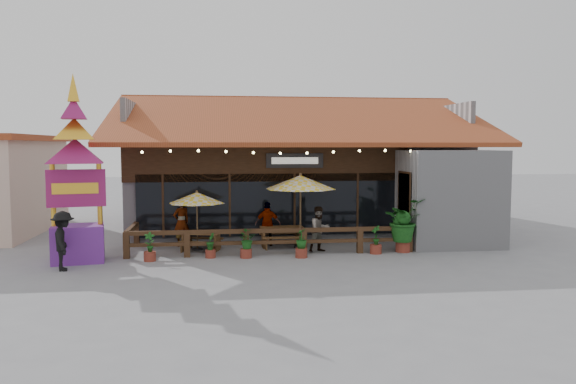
{
  "coord_description": "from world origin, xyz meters",
  "views": [
    {
      "loc": [
        -3.45,
        -19.55,
        3.77
      ],
      "look_at": [
        -0.8,
        1.5,
        2.02
      ],
      "focal_mm": 35.0,
      "sensor_mm": 36.0,
      "label": 1
    }
  ],
  "objects": [
    {
      "name": "tropical_plant",
      "position": [
        3.07,
        -0.51,
        1.09
      ],
      "size": [
        1.78,
        1.7,
        1.91
      ],
      "color": "maroon",
      "rests_on": "ground"
    },
    {
      "name": "thai_sign_tower",
      "position": [
        -7.97,
        -0.85,
        3.45
      ],
      "size": [
        2.8,
        2.8,
        6.52
      ],
      "color": "#6F2894",
      "rests_on": "ground"
    },
    {
      "name": "planter_a",
      "position": [
        -5.68,
        -1.01,
        0.4
      ],
      "size": [
        0.39,
        0.39,
        0.96
      ],
      "color": "maroon",
      "rests_on": "ground"
    },
    {
      "name": "diner_c",
      "position": [
        -1.58,
        1.36,
        0.83
      ],
      "size": [
        1.04,
        0.62,
        1.66
      ],
      "primitive_type": "imported",
      "rotation": [
        0.0,
        0.0,
        2.91
      ],
      "color": "#3A2212",
      "rests_on": "ground"
    },
    {
      "name": "picnic_table_right",
      "position": [
        -1.1,
        1.02,
        0.51
      ],
      "size": [
        1.61,
        1.39,
        0.76
      ],
      "color": "brown",
      "rests_on": "ground"
    },
    {
      "name": "diner_a",
      "position": [
        -4.82,
        1.68,
        0.9
      ],
      "size": [
        0.78,
        0.71,
        1.8
      ],
      "primitive_type": "imported",
      "rotation": [
        0.0,
        0.0,
        3.68
      ],
      "color": "#3A2212",
      "rests_on": "ground"
    },
    {
      "name": "diner_b",
      "position": [
        0.13,
        -0.09,
        0.81
      ],
      "size": [
        0.96,
        0.85,
        1.62
      ],
      "primitive_type": "imported",
      "rotation": [
        0.0,
        0.0,
        0.36
      ],
      "color": "#3A2212",
      "rests_on": "ground"
    },
    {
      "name": "planter_e",
      "position": [
        2.02,
        -0.71,
        0.42
      ],
      "size": [
        0.41,
        0.41,
        1.0
      ],
      "color": "maroon",
      "rests_on": "ground"
    },
    {
      "name": "ground",
      "position": [
        0.0,
        0.0,
        0.0
      ],
      "size": [
        100.0,
        100.0,
        0.0
      ],
      "primitive_type": "plane",
      "color": "gray",
      "rests_on": "ground"
    },
    {
      "name": "patio_railing",
      "position": [
        -2.25,
        -0.27,
        0.61
      ],
      "size": [
        10.0,
        2.6,
        0.92
      ],
      "color": "#472D19",
      "rests_on": "ground"
    },
    {
      "name": "planter_b",
      "position": [
        -3.71,
        -0.71,
        0.38
      ],
      "size": [
        0.35,
        0.37,
        0.85
      ],
      "color": "maroon",
      "rests_on": "ground"
    },
    {
      "name": "picnic_table_left",
      "position": [
        -4.06,
        0.66,
        0.44
      ],
      "size": [
        1.64,
        1.51,
        0.66
      ],
      "color": "brown",
      "rests_on": "ground"
    },
    {
      "name": "planter_c",
      "position": [
        -2.52,
        -0.88,
        0.54
      ],
      "size": [
        0.76,
        0.76,
        0.95
      ],
      "color": "maroon",
      "rests_on": "ground"
    },
    {
      "name": "planter_d",
      "position": [
        -0.67,
        -1.07,
        0.47
      ],
      "size": [
        0.5,
        0.5,
        0.98
      ],
      "color": "maroon",
      "rests_on": "ground"
    },
    {
      "name": "umbrella_right",
      "position": [
        -0.44,
        0.72,
        2.42
      ],
      "size": [
        3.27,
        3.27,
        2.78
      ],
      "color": "brown",
      "rests_on": "ground"
    },
    {
      "name": "pedestrian",
      "position": [
        -8.1,
        -2.1,
        0.9
      ],
      "size": [
        0.93,
        1.29,
        1.81
      ],
      "primitive_type": "imported",
      "rotation": [
        0.0,
        0.0,
        1.81
      ],
      "color": "black",
      "rests_on": "ground"
    },
    {
      "name": "restaurant_building",
      "position": [
        0.26,
        6.61,
        2.21
      ],
      "size": [
        15.5,
        14.73,
        6.09
      ],
      "color": "silver",
      "rests_on": "ground"
    },
    {
      "name": "umbrella_left",
      "position": [
        -4.2,
        0.77,
        1.89
      ],
      "size": [
        2.35,
        2.35,
        2.17
      ],
      "color": "brown",
      "rests_on": "ground"
    }
  ]
}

